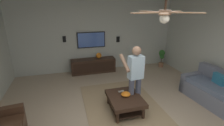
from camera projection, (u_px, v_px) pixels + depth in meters
name	position (u px, v px, depth m)	size (l,w,h in m)	color
ground_plane	(129.00, 125.00, 3.88)	(8.61, 8.61, 0.00)	tan
wall_back_tv	(97.00, 36.00, 6.73)	(0.10, 6.43, 2.76)	#B2B7AD
area_rug	(122.00, 106.00, 4.58)	(2.80, 1.93, 0.01)	#9E8460
couch	(219.00, 93.00, 4.59)	(1.96, 1.01, 0.87)	slate
coffee_table	(125.00, 100.00, 4.30)	(1.00, 0.80, 0.40)	#332116
media_console	(93.00, 66.00, 6.73)	(0.45, 1.70, 0.55)	#332116
tv	(91.00, 40.00, 6.63)	(0.05, 1.08, 0.61)	black
person_standing	(135.00, 74.00, 4.28)	(0.58, 0.59, 1.64)	#4C5166
potted_plant_short	(162.00, 56.00, 7.29)	(0.31, 0.25, 0.73)	#9E6B4C
bowl	(126.00, 94.00, 4.28)	(0.23, 0.23, 0.10)	orange
remote_white	(121.00, 91.00, 4.50)	(0.15, 0.04, 0.02)	white
vase_round	(99.00, 56.00, 6.69)	(0.22, 0.22, 0.22)	orange
wall_speaker_left	(118.00, 39.00, 6.93)	(0.06, 0.12, 0.22)	black
wall_speaker_right	(64.00, 39.00, 6.36)	(0.06, 0.12, 0.22)	black
ceiling_fan	(165.00, 14.00, 2.80)	(1.13, 1.16, 0.46)	#4C3828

